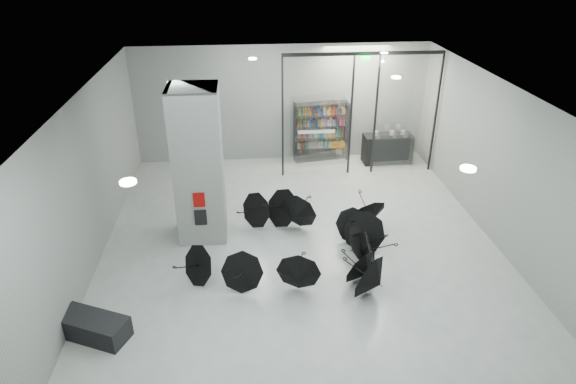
{
  "coord_description": "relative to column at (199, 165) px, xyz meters",
  "views": [
    {
      "loc": [
        -1.33,
        -9.53,
        7.04
      ],
      "look_at": [
        -0.3,
        1.5,
        1.4
      ],
      "focal_mm": 31.04,
      "sensor_mm": 36.0,
      "label": 1
    }
  ],
  "objects": [
    {
      "name": "fire_cabinet",
      "position": [
        0.0,
        -0.62,
        -0.65
      ],
      "size": [
        0.28,
        0.04,
        0.38
      ],
      "primitive_type": "cube",
      "color": "#A50A07",
      "rests_on": "column"
    },
    {
      "name": "umbrella_cluster",
      "position": [
        2.96,
        -1.25,
        -1.68
      ],
      "size": [
        5.67,
        4.96,
        1.32
      ],
      "color": "black",
      "rests_on": "ground"
    },
    {
      "name": "bookshelf",
      "position": [
        3.85,
        4.75,
        -0.96
      ],
      "size": [
        1.92,
        0.68,
        2.07
      ],
      "primitive_type": null,
      "rotation": [
        0.0,
        0.0,
        0.16
      ],
      "color": "black",
      "rests_on": "ground"
    },
    {
      "name": "bench",
      "position": [
        -1.96,
        -3.69,
        -1.77
      ],
      "size": [
        1.54,
        1.14,
        0.45
      ],
      "primitive_type": "cube",
      "rotation": [
        0.0,
        0.0,
        -0.43
      ],
      "color": "black",
      "rests_on": "ground"
    },
    {
      "name": "room",
      "position": [
        2.5,
        -2.0,
        0.84
      ],
      "size": [
        14.0,
        14.02,
        4.01
      ],
      "color": "#949794",
      "rests_on": "ground"
    },
    {
      "name": "shop_counter",
      "position": [
        6.13,
        4.26,
        -1.5
      ],
      "size": [
        1.69,
        0.7,
        1.01
      ],
      "primitive_type": "cube",
      "rotation": [
        0.0,
        0.0,
        0.02
      ],
      "color": "black",
      "rests_on": "ground"
    },
    {
      "name": "info_panel",
      "position": [
        0.0,
        -0.62,
        -1.15
      ],
      "size": [
        0.3,
        0.03,
        0.42
      ],
      "primitive_type": "cube",
      "color": "black",
      "rests_on": "column"
    },
    {
      "name": "exit_sign",
      "position": [
        4.9,
        3.3,
        1.82
      ],
      "size": [
        0.3,
        0.06,
        0.15
      ],
      "primitive_type": "cube",
      "color": "#0CE533",
      "rests_on": "room"
    },
    {
      "name": "column",
      "position": [
        0.0,
        0.0,
        0.0
      ],
      "size": [
        1.2,
        1.2,
        4.0
      ],
      "primitive_type": "cube",
      "color": "slate",
      "rests_on": "ground"
    },
    {
      "name": "glass_partition",
      "position": [
        4.89,
        3.5,
        0.18
      ],
      "size": [
        5.06,
        0.08,
        4.0
      ],
      "color": "silver",
      "rests_on": "ground"
    }
  ]
}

